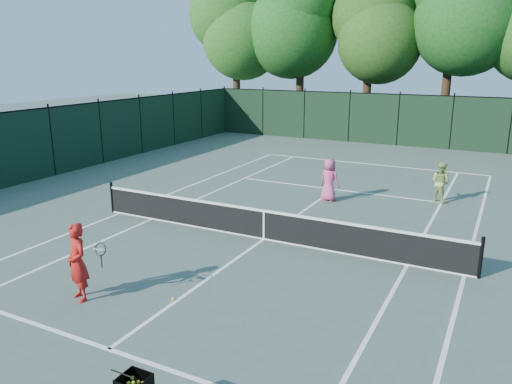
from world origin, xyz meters
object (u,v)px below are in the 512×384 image
at_px(player_green, 440,182).
at_px(loose_ball_midcourt, 173,299).
at_px(player_pink, 329,180).
at_px(coach, 77,262).

height_order(player_green, loose_ball_midcourt, player_green).
bearing_deg(player_pink, player_green, -141.96).
relative_size(coach, player_pink, 1.11).
bearing_deg(player_green, coach, 91.98).
bearing_deg(player_pink, coach, 89.88).
xyz_separation_m(player_green, loose_ball_midcourt, (-4.08, -10.82, -0.71)).
bearing_deg(coach, loose_ball_midcourt, 46.56).
bearing_deg(coach, player_pink, 98.29).
xyz_separation_m(coach, loose_ball_midcourt, (1.85, 0.88, -0.84)).
xyz_separation_m(coach, player_pink, (2.26, 9.96, -0.09)).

